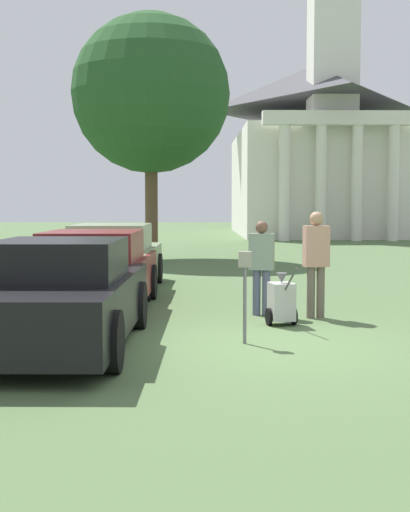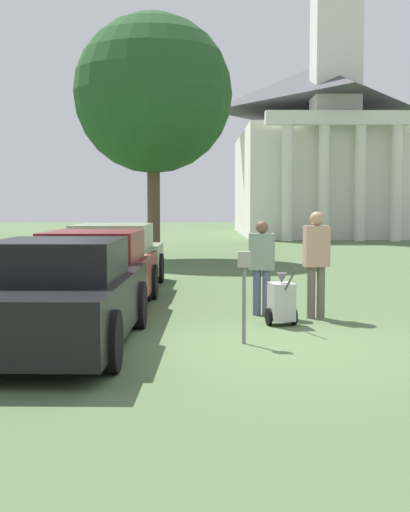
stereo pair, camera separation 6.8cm
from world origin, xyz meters
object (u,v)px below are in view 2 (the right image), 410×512
object	(u,v)px
person_worker	(262,262)
equipment_cart	(281,301)
parking_meter	(244,279)
parked_car_sage	(114,260)
parked_car_black	(61,297)
church	(318,140)
parked_car_maroon	(95,274)
person_supervisor	(316,257)

from	to	relation	value
person_worker	equipment_cart	xyz separation A→B (m)	(0.23, -0.99, -0.55)
parking_meter	equipment_cart	bearing A→B (deg)	64.82
parked_car_sage	equipment_cart	world-z (taller)	parked_car_sage
parked_car_black	church	distance (m)	35.56
parked_car_black	person_worker	size ratio (longest dim) A/B	2.90
person_worker	equipment_cart	size ratio (longest dim) A/B	1.65
parked_car_maroon	equipment_cart	bearing A→B (deg)	-23.67
parked_car_black	equipment_cart	size ratio (longest dim) A/B	4.77
person_worker	church	size ratio (longest dim) A/B	0.07
parked_car_black	parked_car_maroon	distance (m)	3.25
person_supervisor	church	bearing A→B (deg)	-107.16
parked_car_sage	person_worker	xyz separation A→B (m)	(2.97, -3.46, 0.24)
parked_car_black	parking_meter	bearing A→B (deg)	7.11
parking_meter	church	xyz separation A→B (m)	(6.72, 33.73, 4.85)
parked_car_black	parking_meter	size ratio (longest dim) A/B	3.70
parked_car_maroon	parking_meter	distance (m)	3.92
parked_car_black	person_worker	bearing A→B (deg)	44.18
parking_meter	person_worker	xyz separation A→B (m)	(0.47, 2.48, 0.03)
parked_car_sage	person_supervisor	distance (m)	5.41
parking_meter	person_worker	size ratio (longest dim) A/B	0.78
parked_car_black	parked_car_sage	xyz separation A→B (m)	(-0.00, 6.18, 0.00)
equipment_cart	parked_car_sage	bearing A→B (deg)	116.07
equipment_cart	parked_car_maroon	bearing A→B (deg)	145.00
parking_meter	person_supervisor	xyz separation A→B (m)	(1.37, 2.18, 0.14)
parked_car_sage	equipment_cart	xyz separation A→B (m)	(3.20, -4.45, -0.31)
parked_car_sage	parking_meter	size ratio (longest dim) A/B	4.03
parked_car_black	person_worker	xyz separation A→B (m)	(2.97, 2.72, 0.24)
equipment_cart	church	bearing A→B (deg)	69.79
parked_car_black	equipment_cart	xyz separation A→B (m)	(3.20, 1.73, -0.31)
parking_meter	person_worker	world-z (taller)	person_worker
parked_car_black	person_supervisor	xyz separation A→B (m)	(3.87, 2.42, 0.35)
parked_car_black	parking_meter	xyz separation A→B (m)	(2.50, 0.24, 0.21)
person_worker	church	distance (m)	32.23
person_worker	equipment_cart	world-z (taller)	person_worker
parked_car_maroon	person_worker	world-z (taller)	person_worker
person_worker	person_supervisor	world-z (taller)	person_supervisor
church	parking_meter	bearing A→B (deg)	-101.26
person_worker	person_supervisor	bearing A→B (deg)	177.79
parked_car_maroon	parked_car_sage	bearing A→B (deg)	91.70
parked_car_sage	parking_meter	bearing A→B (deg)	-65.50
parked_car_maroon	parked_car_sage	world-z (taller)	parked_car_sage
church	person_supervisor	bearing A→B (deg)	-99.62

